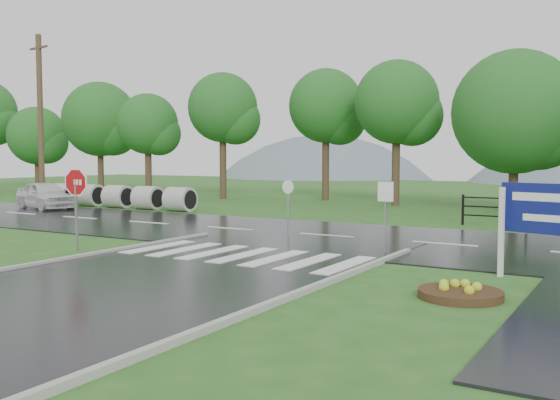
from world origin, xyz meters
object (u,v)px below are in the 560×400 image
Objects in this scene: estate_billboard at (556,215)px; stop_sign at (76,189)px; culvert_pipes at (118,196)px; car_white at (45,209)px.

stop_sign is at bearing -169.81° from estate_billboard.
stop_sign is (10.01, -11.50, 1.17)m from culvert_pipes.
estate_billboard is at bearing -89.02° from car_white.
culvert_pipes is 24.22m from estate_billboard.
stop_sign is at bearing -48.97° from culvert_pipes.
estate_billboard is at bearing -22.56° from culvert_pipes.
culvert_pipes is at bearing -29.13° from car_white.
car_white is at bearing 164.87° from estate_billboard.
stop_sign is at bearing -109.33° from car_white.
car_white is at bearing 144.56° from stop_sign.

